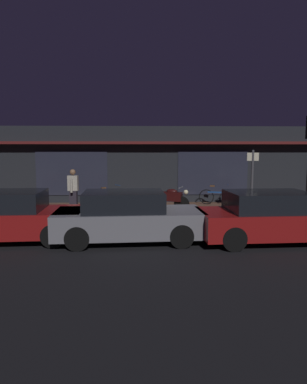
{
  "coord_description": "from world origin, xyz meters",
  "views": [
    {
      "loc": [
        -0.07,
        -10.77,
        2.61
      ],
      "look_at": [
        0.39,
        2.4,
        0.95
      ],
      "focal_mm": 32.53,
      "sensor_mm": 36.0,
      "label": 1
    }
  ],
  "objects_px": {
    "parked_car_far": "(128,217)",
    "motorcycle": "(169,198)",
    "bicycle_extra": "(109,199)",
    "bicycle_parked": "(218,197)",
    "trash_bin": "(228,203)",
    "parked_car_across": "(271,217)",
    "sign_post": "(252,178)",
    "parked_car_near": "(7,217)",
    "person_photographer": "(73,190)"
  },
  "relations": [
    {
      "from": "motorcycle",
      "to": "sign_post",
      "type": "height_order",
      "value": "sign_post"
    },
    {
      "from": "bicycle_extra",
      "to": "parked_car_near",
      "type": "relative_size",
      "value": 0.34
    },
    {
      "from": "person_photographer",
      "to": "parked_car_far",
      "type": "xyz_separation_m",
      "value": [
        2.22,
        -3.74,
        -0.32
      ]
    },
    {
      "from": "sign_post",
      "to": "parked_car_near",
      "type": "bearing_deg",
      "value": -158.76
    },
    {
      "from": "person_photographer",
      "to": "trash_bin",
      "type": "relative_size",
      "value": 1.8
    },
    {
      "from": "parked_car_far",
      "to": "parked_car_across",
      "type": "height_order",
      "value": "same"
    },
    {
      "from": "parked_car_near",
      "to": "parked_car_across",
      "type": "bearing_deg",
      "value": -2.66
    },
    {
      "from": "motorcycle",
      "to": "trash_bin",
      "type": "bearing_deg",
      "value": -25.73
    },
    {
      "from": "bicycle_extra",
      "to": "parked_car_across",
      "type": "relative_size",
      "value": 0.34
    },
    {
      "from": "trash_bin",
      "to": "parked_car_far",
      "type": "bearing_deg",
      "value": -140.51
    },
    {
      "from": "bicycle_parked",
      "to": "parked_car_far",
      "type": "distance_m",
      "value": 6.56
    },
    {
      "from": "bicycle_extra",
      "to": "person_photographer",
      "type": "height_order",
      "value": "person_photographer"
    },
    {
      "from": "parked_car_near",
      "to": "parked_car_across",
      "type": "relative_size",
      "value": 1.0
    },
    {
      "from": "trash_bin",
      "to": "bicycle_extra",
      "type": "bearing_deg",
      "value": 155.91
    },
    {
      "from": "motorcycle",
      "to": "parked_car_across",
      "type": "xyz_separation_m",
      "value": [
        2.53,
        -4.14,
        0.06
      ]
    },
    {
      "from": "bicycle_extra",
      "to": "parked_car_across",
      "type": "xyz_separation_m",
      "value": [
        4.99,
        -5.16,
        0.2
      ]
    },
    {
      "from": "bicycle_parked",
      "to": "trash_bin",
      "type": "bearing_deg",
      "value": -93.86
    },
    {
      "from": "sign_post",
      "to": "trash_bin",
      "type": "height_order",
      "value": "sign_post"
    },
    {
      "from": "trash_bin",
      "to": "parked_car_far",
      "type": "height_order",
      "value": "parked_car_far"
    },
    {
      "from": "trash_bin",
      "to": "parked_car_across",
      "type": "relative_size",
      "value": 0.22
    },
    {
      "from": "bicycle_extra",
      "to": "parked_car_far",
      "type": "distance_m",
      "value": 5.07
    },
    {
      "from": "bicycle_parked",
      "to": "trash_bin",
      "type": "height_order",
      "value": "trash_bin"
    },
    {
      "from": "trash_bin",
      "to": "sign_post",
      "type": "bearing_deg",
      "value": 16.67
    },
    {
      "from": "sign_post",
      "to": "person_photographer",
      "type": "bearing_deg",
      "value": 175.7
    },
    {
      "from": "bicycle_parked",
      "to": "bicycle_extra",
      "type": "bearing_deg",
      "value": -174.93
    },
    {
      "from": "sign_post",
      "to": "bicycle_parked",
      "type": "bearing_deg",
      "value": 110.14
    },
    {
      "from": "parked_car_far",
      "to": "trash_bin",
      "type": "bearing_deg",
      "value": 39.49
    },
    {
      "from": "motorcycle",
      "to": "bicycle_parked",
      "type": "distance_m",
      "value": 2.69
    },
    {
      "from": "person_photographer",
      "to": "parked_car_near",
      "type": "xyz_separation_m",
      "value": [
        -1.16,
        -3.58,
        -0.32
      ]
    },
    {
      "from": "motorcycle",
      "to": "person_photographer",
      "type": "distance_m",
      "value": 3.72
    },
    {
      "from": "parked_car_near",
      "to": "sign_post",
      "type": "bearing_deg",
      "value": 21.24
    },
    {
      "from": "parked_car_far",
      "to": "motorcycle",
      "type": "bearing_deg",
      "value": 69.54
    },
    {
      "from": "bicycle_extra",
      "to": "sign_post",
      "type": "distance_m",
      "value": 5.86
    },
    {
      "from": "motorcycle",
      "to": "bicycle_extra",
      "type": "xyz_separation_m",
      "value": [
        -2.45,
        1.02,
        -0.14
      ]
    },
    {
      "from": "bicycle_extra",
      "to": "trash_bin",
      "type": "relative_size",
      "value": 1.51
    },
    {
      "from": "motorcycle",
      "to": "trash_bin",
      "type": "relative_size",
      "value": 1.74
    },
    {
      "from": "sign_post",
      "to": "parked_car_far",
      "type": "distance_m",
      "value": 5.62
    },
    {
      "from": "bicycle_parked",
      "to": "parked_car_far",
      "type": "bearing_deg",
      "value": -124.7
    },
    {
      "from": "bicycle_parked",
      "to": "parked_car_near",
      "type": "relative_size",
      "value": 0.38
    },
    {
      "from": "parked_car_near",
      "to": "parked_car_across",
      "type": "height_order",
      "value": "same"
    },
    {
      "from": "sign_post",
      "to": "parked_car_across",
      "type": "xyz_separation_m",
      "value": [
        -0.52,
        -3.42,
        -0.81
      ]
    },
    {
      "from": "sign_post",
      "to": "parked_car_far",
      "type": "bearing_deg",
      "value": -144.52
    },
    {
      "from": "bicycle_extra",
      "to": "trash_bin",
      "type": "height_order",
      "value": "trash_bin"
    },
    {
      "from": "parked_car_far",
      "to": "parked_car_across",
      "type": "bearing_deg",
      "value": -2.72
    },
    {
      "from": "sign_post",
      "to": "parked_car_near",
      "type": "xyz_separation_m",
      "value": [
        -7.91,
        -3.08,
        -0.81
      ]
    },
    {
      "from": "parked_car_near",
      "to": "parked_car_far",
      "type": "bearing_deg",
      "value": -2.6
    },
    {
      "from": "motorcycle",
      "to": "bicycle_parked",
      "type": "bearing_deg",
      "value": 32.53
    },
    {
      "from": "bicycle_parked",
      "to": "parked_car_across",
      "type": "relative_size",
      "value": 0.38
    },
    {
      "from": "bicycle_parked",
      "to": "motorcycle",
      "type": "bearing_deg",
      "value": -147.47
    },
    {
      "from": "parked_car_far",
      "to": "parked_car_across",
      "type": "relative_size",
      "value": 1.0
    }
  ]
}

